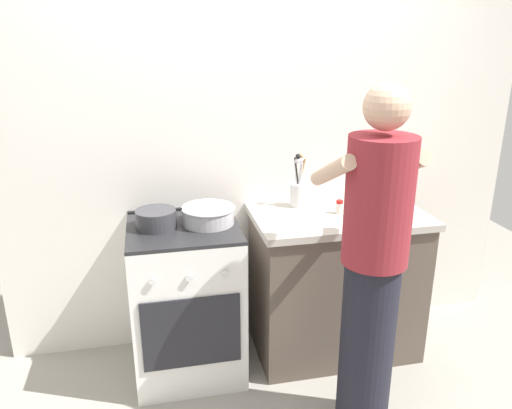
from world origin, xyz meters
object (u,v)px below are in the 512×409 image
at_px(spice_bottle, 339,207).
at_px(mixing_bowl, 208,214).
at_px(person, 373,269).
at_px(utensil_crock, 298,190).
at_px(stove_range, 187,299).
at_px(pot, 156,219).
at_px(oil_bottle, 374,197).

bearing_deg(spice_bottle, mixing_bowl, 179.89).
bearing_deg(spice_bottle, person, -97.32).
relative_size(utensil_crock, spice_bottle, 4.04).
bearing_deg(mixing_bowl, person, -43.33).
height_order(stove_range, person, person).
distance_m(pot, spice_bottle, 1.04).
bearing_deg(person, stove_range, 142.10).
relative_size(pot, person, 0.17).
distance_m(mixing_bowl, utensil_crock, 0.59).
bearing_deg(oil_bottle, utensil_crock, 154.44).
bearing_deg(person, spice_bottle, 82.68).
xyz_separation_m(pot, person, (0.96, -0.63, -0.09)).
bearing_deg(person, pot, 146.46).
height_order(spice_bottle, oil_bottle, oil_bottle).
xyz_separation_m(spice_bottle, oil_bottle, (0.20, -0.01, 0.05)).
height_order(pot, mixing_bowl, pot).
bearing_deg(oil_bottle, person, -114.53).
relative_size(spice_bottle, oil_bottle, 0.38).
height_order(stove_range, mixing_bowl, mixing_bowl).
xyz_separation_m(pot, utensil_crock, (0.84, 0.18, 0.05)).
height_order(pot, spice_bottle, pot).
relative_size(stove_range, mixing_bowl, 3.05).
distance_m(stove_range, person, 1.11).
xyz_separation_m(utensil_crock, spice_bottle, (0.20, -0.18, -0.06)).
height_order(utensil_crock, spice_bottle, utensil_crock).
bearing_deg(stove_range, pot, -179.35).
bearing_deg(utensil_crock, pot, -168.01).
height_order(utensil_crock, person, person).
distance_m(mixing_bowl, oil_bottle, 0.96).
height_order(stove_range, spice_bottle, spice_bottle).
relative_size(mixing_bowl, oil_bottle, 1.39).
xyz_separation_m(stove_range, oil_bottle, (1.10, -0.01, 0.54)).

